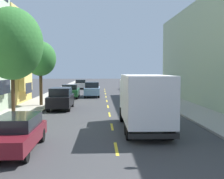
# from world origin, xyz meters

# --- Properties ---
(ground_plane) EXTENTS (160.00, 160.00, 0.00)m
(ground_plane) POSITION_xyz_m (0.00, 30.00, 0.00)
(ground_plane) COLOR #38383A
(sidewalk_left) EXTENTS (3.20, 120.00, 0.14)m
(sidewalk_left) POSITION_xyz_m (-7.10, 28.00, 0.07)
(sidewalk_left) COLOR #A39E93
(sidewalk_left) RESTS_ON ground_plane
(sidewalk_right) EXTENTS (3.20, 120.00, 0.14)m
(sidewalk_right) POSITION_xyz_m (7.10, 28.00, 0.07)
(sidewalk_right) COLOR #A39E93
(sidewalk_right) RESTS_ON ground_plane
(lane_centerline_dashes) EXTENTS (0.14, 47.20, 0.01)m
(lane_centerline_dashes) POSITION_xyz_m (0.00, 24.50, 0.00)
(lane_centerline_dashes) COLOR yellow
(lane_centerline_dashes) RESTS_ON ground_plane
(street_tree_second) EXTENTS (3.98, 3.98, 7.40)m
(street_tree_second) POSITION_xyz_m (-6.40, 13.37, 5.19)
(street_tree_second) COLOR #47331E
(street_tree_second) RESTS_ON sidewalk_left
(street_tree_third) EXTENTS (2.94, 2.94, 6.09)m
(street_tree_third) POSITION_xyz_m (-6.40, 22.25, 4.55)
(street_tree_third) COLOR #47331E
(street_tree_third) RESTS_ON sidewalk_left
(delivery_box_truck) EXTENTS (2.45, 7.33, 3.23)m
(delivery_box_truck) POSITION_xyz_m (1.80, 10.89, 1.85)
(delivery_box_truck) COLOR white
(delivery_box_truck) RESTS_ON ground_plane
(parked_sedan_champagne) EXTENTS (1.80, 4.50, 1.43)m
(parked_sedan_champagne) POSITION_xyz_m (4.28, 46.74, 0.75)
(parked_sedan_champagne) COLOR tan
(parked_sedan_champagne) RESTS_ON ground_plane
(parked_wagon_burgundy) EXTENTS (1.84, 4.71, 1.50)m
(parked_wagon_burgundy) POSITION_xyz_m (-4.36, 6.88, 0.80)
(parked_wagon_burgundy) COLOR maroon
(parked_wagon_burgundy) RESTS_ON ground_plane
(parked_suv_black) EXTENTS (1.97, 4.81, 1.93)m
(parked_suv_black) POSITION_xyz_m (-4.24, 20.27, 0.99)
(parked_suv_black) COLOR black
(parked_suv_black) RESTS_ON ground_plane
(parked_sedan_charcoal) EXTENTS (1.86, 4.52, 1.43)m
(parked_sedan_charcoal) POSITION_xyz_m (4.24, 19.72, 0.75)
(parked_sedan_charcoal) COLOR #333338
(parked_sedan_charcoal) RESTS_ON ground_plane
(parked_pickup_silver) EXTENTS (2.00, 5.30, 1.73)m
(parked_pickup_silver) POSITION_xyz_m (-4.31, 48.24, 0.83)
(parked_pickup_silver) COLOR #B2B5BA
(parked_pickup_silver) RESTS_ON ground_plane
(parked_sedan_navy) EXTENTS (1.81, 4.50, 1.43)m
(parked_sedan_navy) POSITION_xyz_m (4.20, 29.95, 0.75)
(parked_sedan_navy) COLOR navy
(parked_sedan_navy) RESTS_ON ground_plane
(parked_wagon_white) EXTENTS (1.95, 4.75, 1.50)m
(parked_wagon_white) POSITION_xyz_m (4.37, 39.40, 0.80)
(parked_wagon_white) COLOR silver
(parked_wagon_white) RESTS_ON ground_plane
(parked_pickup_forest) EXTENTS (2.12, 5.34, 1.73)m
(parked_pickup_forest) POSITION_xyz_m (-4.44, 30.58, 0.83)
(parked_pickup_forest) COLOR #194C28
(parked_pickup_forest) RESTS_ON ground_plane
(moving_sky_sedan) EXTENTS (1.95, 4.80, 1.93)m
(moving_sky_sedan) POSITION_xyz_m (-1.80, 32.22, 0.99)
(moving_sky_sedan) COLOR #7A9EC6
(moving_sky_sedan) RESTS_ON ground_plane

